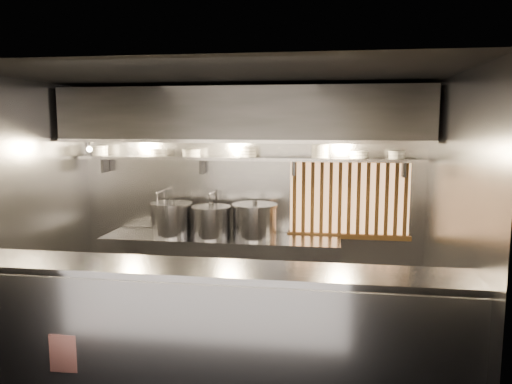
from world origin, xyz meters
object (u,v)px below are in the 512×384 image
(heat_lamp, at_px, (88,144))
(stock_pot_right, at_px, (172,219))
(pendant_bulb, at_px, (237,153))
(stock_pot_mid, at_px, (255,221))
(stock_pot_left, at_px, (211,222))

(heat_lamp, relative_size, stock_pot_right, 0.62)
(heat_lamp, xyz_separation_m, stock_pot_right, (0.96, 0.26, -0.95))
(heat_lamp, xyz_separation_m, pendant_bulb, (1.80, 0.35, -0.11))
(heat_lamp, height_order, pendant_bulb, heat_lamp)
(pendant_bulb, xyz_separation_m, stock_pot_mid, (0.24, -0.06, -0.85))
(heat_lamp, height_order, stock_pot_left, heat_lamp)
(pendant_bulb, height_order, stock_pot_left, pendant_bulb)
(pendant_bulb, bearing_deg, stock_pot_left, -158.83)
(stock_pot_mid, bearing_deg, heat_lamp, -171.96)
(heat_lamp, distance_m, pendant_bulb, 1.83)
(heat_lamp, xyz_separation_m, stock_pot_left, (1.49, 0.23, -0.97))
(stock_pot_left, height_order, stock_pot_mid, stock_pot_mid)
(heat_lamp, distance_m, stock_pot_left, 1.79)
(stock_pot_left, distance_m, stock_pot_mid, 0.55)
(heat_lamp, distance_m, stock_pot_right, 1.38)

